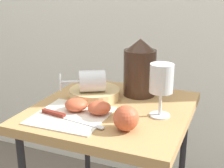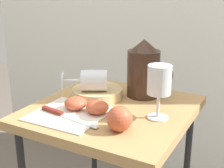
{
  "view_description": "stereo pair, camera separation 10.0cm",
  "coord_description": "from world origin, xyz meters",
  "px_view_note": "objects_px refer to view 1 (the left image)",
  "views": [
    {
      "loc": [
        0.37,
        -0.88,
        1.09
      ],
      "look_at": [
        0.0,
        0.0,
        0.78
      ],
      "focal_mm": 49.9,
      "sensor_mm": 36.0,
      "label": 1
    },
    {
      "loc": [
        0.46,
        -0.84,
        1.09
      ],
      "look_at": [
        0.0,
        0.0,
        0.78
      ],
      "focal_mm": 49.9,
      "sensor_mm": 36.0,
      "label": 2
    }
  ],
  "objects_px": {
    "table": "(112,127)",
    "wine_glass_upright": "(161,81)",
    "wine_glass_tipped_near": "(91,81)",
    "apple_half_right": "(99,108)",
    "pitcher": "(140,72)",
    "knife": "(63,116)",
    "apple_whole": "(126,118)",
    "apple_half_left": "(76,105)",
    "basket_tray": "(95,94)"
  },
  "relations": [
    {
      "from": "pitcher",
      "to": "apple_half_right",
      "type": "xyz_separation_m",
      "value": [
        -0.06,
        -0.22,
        -0.06
      ]
    },
    {
      "from": "wine_glass_tipped_near",
      "to": "apple_half_right",
      "type": "relative_size",
      "value": 2.3
    },
    {
      "from": "wine_glass_tipped_near",
      "to": "knife",
      "type": "bearing_deg",
      "value": -94.58
    },
    {
      "from": "apple_half_left",
      "to": "apple_half_right",
      "type": "relative_size",
      "value": 1.0
    },
    {
      "from": "pitcher",
      "to": "apple_half_right",
      "type": "relative_size",
      "value": 2.86
    },
    {
      "from": "apple_half_right",
      "to": "apple_half_left",
      "type": "bearing_deg",
      "value": -176.3
    },
    {
      "from": "basket_tray",
      "to": "pitcher",
      "type": "height_order",
      "value": "pitcher"
    },
    {
      "from": "wine_glass_upright",
      "to": "apple_half_left",
      "type": "bearing_deg",
      "value": -164.93
    },
    {
      "from": "table",
      "to": "wine_glass_tipped_near",
      "type": "height_order",
      "value": "wine_glass_tipped_near"
    },
    {
      "from": "apple_half_right",
      "to": "wine_glass_tipped_near",
      "type": "bearing_deg",
      "value": 127.97
    },
    {
      "from": "knife",
      "to": "apple_half_right",
      "type": "bearing_deg",
      "value": 37.85
    },
    {
      "from": "pitcher",
      "to": "apple_whole",
      "type": "bearing_deg",
      "value": -79.54
    },
    {
      "from": "wine_glass_upright",
      "to": "apple_half_right",
      "type": "distance_m",
      "value": 0.21
    },
    {
      "from": "apple_half_left",
      "to": "apple_half_right",
      "type": "height_order",
      "value": "same"
    },
    {
      "from": "apple_whole",
      "to": "knife",
      "type": "bearing_deg",
      "value": -179.51
    },
    {
      "from": "pitcher",
      "to": "wine_glass_upright",
      "type": "bearing_deg",
      "value": -53.88
    },
    {
      "from": "apple_whole",
      "to": "apple_half_right",
      "type": "bearing_deg",
      "value": 148.84
    },
    {
      "from": "basket_tray",
      "to": "table",
      "type": "bearing_deg",
      "value": -30.39
    },
    {
      "from": "table",
      "to": "apple_half_left",
      "type": "height_order",
      "value": "apple_half_left"
    },
    {
      "from": "basket_tray",
      "to": "pitcher",
      "type": "distance_m",
      "value": 0.18
    },
    {
      "from": "pitcher",
      "to": "wine_glass_tipped_near",
      "type": "relative_size",
      "value": 1.25
    },
    {
      "from": "pitcher",
      "to": "apple_half_left",
      "type": "xyz_separation_m",
      "value": [
        -0.14,
        -0.23,
        -0.06
      ]
    },
    {
      "from": "basket_tray",
      "to": "wine_glass_upright",
      "type": "height_order",
      "value": "wine_glass_upright"
    },
    {
      "from": "pitcher",
      "to": "knife",
      "type": "relative_size",
      "value": 0.92
    },
    {
      "from": "apple_half_right",
      "to": "knife",
      "type": "distance_m",
      "value": 0.11
    },
    {
      "from": "table",
      "to": "apple_whole",
      "type": "xyz_separation_m",
      "value": [
        0.1,
        -0.14,
        0.11
      ]
    },
    {
      "from": "apple_half_left",
      "to": "knife",
      "type": "bearing_deg",
      "value": -99.85
    },
    {
      "from": "table",
      "to": "wine_glass_upright",
      "type": "xyz_separation_m",
      "value": [
        0.16,
        -0.01,
        0.18
      ]
    },
    {
      "from": "table",
      "to": "basket_tray",
      "type": "distance_m",
      "value": 0.14
    },
    {
      "from": "apple_half_right",
      "to": "apple_whole",
      "type": "height_order",
      "value": "apple_whole"
    },
    {
      "from": "basket_tray",
      "to": "apple_half_left",
      "type": "xyz_separation_m",
      "value": [
        -0.0,
        -0.13,
        0.01
      ]
    },
    {
      "from": "wine_glass_tipped_near",
      "to": "apple_half_right",
      "type": "distance_m",
      "value": 0.13
    },
    {
      "from": "wine_glass_tipped_near",
      "to": "apple_half_left",
      "type": "height_order",
      "value": "wine_glass_tipped_near"
    },
    {
      "from": "wine_glass_tipped_near",
      "to": "apple_half_right",
      "type": "bearing_deg",
      "value": -52.03
    },
    {
      "from": "pitcher",
      "to": "apple_half_left",
      "type": "relative_size",
      "value": 2.86
    },
    {
      "from": "table",
      "to": "apple_half_right",
      "type": "bearing_deg",
      "value": -99.14
    },
    {
      "from": "pitcher",
      "to": "apple_whole",
      "type": "relative_size",
      "value": 2.86
    },
    {
      "from": "pitcher",
      "to": "apple_half_right",
      "type": "distance_m",
      "value": 0.24
    },
    {
      "from": "apple_whole",
      "to": "table",
      "type": "bearing_deg",
      "value": 125.33
    },
    {
      "from": "apple_half_left",
      "to": "wine_glass_upright",
      "type": "bearing_deg",
      "value": 15.07
    },
    {
      "from": "table",
      "to": "apple_half_right",
      "type": "relative_size",
      "value": 9.67
    },
    {
      "from": "table",
      "to": "apple_whole",
      "type": "relative_size",
      "value": 9.67
    },
    {
      "from": "table",
      "to": "wine_glass_upright",
      "type": "distance_m",
      "value": 0.25
    },
    {
      "from": "table",
      "to": "pitcher",
      "type": "height_order",
      "value": "pitcher"
    },
    {
      "from": "apple_half_right",
      "to": "apple_whole",
      "type": "xyz_separation_m",
      "value": [
        0.11,
        -0.07,
        0.01
      ]
    },
    {
      "from": "knife",
      "to": "apple_whole",
      "type": "bearing_deg",
      "value": 0.49
    },
    {
      "from": "wine_glass_tipped_near",
      "to": "apple_whole",
      "type": "relative_size",
      "value": 2.3
    },
    {
      "from": "basket_tray",
      "to": "knife",
      "type": "xyz_separation_m",
      "value": [
        -0.01,
        -0.19,
        -0.01
      ]
    },
    {
      "from": "wine_glass_upright",
      "to": "table",
      "type": "bearing_deg",
      "value": 176.32
    },
    {
      "from": "table",
      "to": "knife",
      "type": "xyz_separation_m",
      "value": [
        -0.1,
        -0.14,
        0.08
      ]
    }
  ]
}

